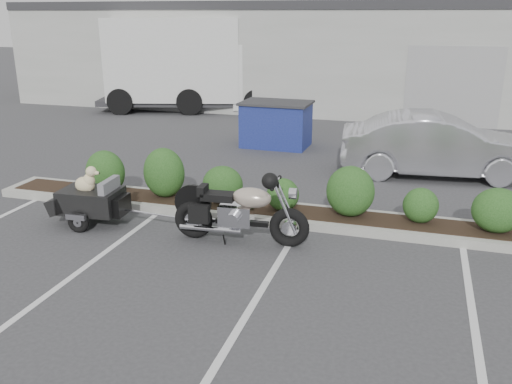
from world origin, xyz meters
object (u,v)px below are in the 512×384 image
(sedan, at_px, (438,146))
(delivery_truck, at_px, (198,67))
(dumpster, at_px, (276,124))
(motorcycle, at_px, (240,212))
(pet_trailer, at_px, (90,199))

(sedan, height_order, delivery_truck, delivery_truck)
(dumpster, distance_m, delivery_truck, 6.82)
(motorcycle, height_order, pet_trailer, motorcycle)
(sedan, relative_size, delivery_truck, 0.55)
(delivery_truck, bearing_deg, dumpster, -63.93)
(pet_trailer, height_order, delivery_truck, delivery_truck)
(pet_trailer, distance_m, dumpster, 6.91)
(pet_trailer, height_order, dumpster, dumpster)
(motorcycle, height_order, dumpster, motorcycle)
(sedan, xyz_separation_m, dumpster, (-4.28, 1.79, -0.08))
(motorcycle, height_order, delivery_truck, delivery_truck)
(sedan, bearing_deg, motorcycle, 141.24)
(motorcycle, bearing_deg, sedan, 53.89)
(sedan, bearing_deg, dumpster, 60.70)
(pet_trailer, bearing_deg, sedan, 35.92)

